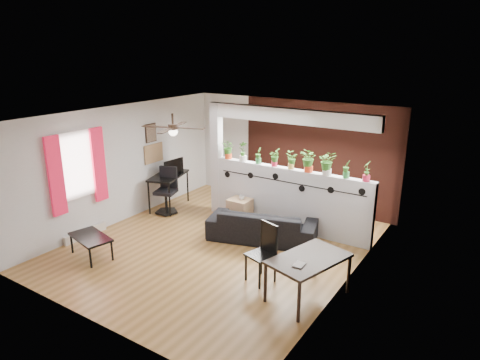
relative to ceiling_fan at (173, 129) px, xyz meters
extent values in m
cube|color=brown|center=(0.80, 0.30, -2.36)|extent=(6.30, 7.10, 0.10)
cube|color=#B7B7BA|center=(0.80, 3.32, -1.01)|extent=(6.30, 0.04, 2.90)
cube|color=#B7B7BA|center=(0.80, -2.72, -1.01)|extent=(6.30, 0.04, 2.90)
cube|color=#B7B7BA|center=(-1.82, 0.30, -1.01)|extent=(0.04, 7.10, 2.90)
cube|color=#B7B7BA|center=(3.42, 0.30, -1.01)|extent=(0.04, 7.10, 2.90)
cube|color=white|center=(0.80, 0.30, 0.34)|extent=(6.30, 7.10, 0.10)
cube|color=#BCBCC1|center=(1.60, 1.80, -1.64)|extent=(3.60, 0.18, 1.35)
cube|color=silver|center=(1.60, 1.80, 0.14)|extent=(3.60, 0.18, 0.30)
cube|color=#BCBCC1|center=(-0.31, 1.80, -1.01)|extent=(0.22, 0.20, 2.60)
cube|color=#9C3D2D|center=(1.60, 3.27, -1.01)|extent=(3.90, 0.05, 2.60)
cube|color=black|center=(1.60, 1.70, -1.23)|extent=(3.31, 0.01, 0.02)
cylinder|color=black|center=(0.05, 1.70, -1.31)|extent=(0.14, 0.01, 0.14)
cylinder|color=black|center=(0.67, 1.70, -1.23)|extent=(0.14, 0.01, 0.14)
cylinder|color=black|center=(1.29, 1.70, -1.15)|extent=(0.14, 0.01, 0.14)
cylinder|color=black|center=(1.91, 1.70, -1.31)|extent=(0.14, 0.01, 0.14)
cylinder|color=black|center=(2.53, 1.70, -1.23)|extent=(0.14, 0.01, 0.14)
cylinder|color=black|center=(3.15, 1.70, -1.15)|extent=(0.14, 0.01, 0.14)
cube|color=white|center=(-1.78, -0.90, -0.76)|extent=(0.02, 0.95, 1.25)
cube|color=silver|center=(-1.77, -0.90, -0.76)|extent=(0.04, 1.05, 1.35)
cube|color=red|center=(-1.73, -1.40, -0.86)|extent=(0.06, 0.30, 1.55)
cube|color=red|center=(-1.73, -0.40, -0.86)|extent=(0.06, 0.30, 1.55)
cube|color=beige|center=(-1.74, -0.90, -2.22)|extent=(0.08, 1.00, 0.18)
cube|color=olive|center=(-1.78, 1.25, -0.96)|extent=(0.03, 0.60, 0.45)
cube|color=#8C7259|center=(-1.78, 1.20, -0.46)|extent=(0.03, 0.30, 0.40)
cube|color=black|center=(-1.78, 1.20, -0.46)|extent=(0.02, 0.34, 0.44)
cylinder|color=black|center=(0.00, 0.00, 0.19)|extent=(0.04, 0.04, 0.20)
cylinder|color=black|center=(0.00, 0.00, 0.04)|extent=(0.18, 0.18, 0.10)
sphere|color=white|center=(0.00, 0.00, -0.05)|extent=(0.17, 0.17, 0.17)
cube|color=black|center=(0.32, 0.12, 0.03)|extent=(0.55, 0.29, 0.01)
cube|color=black|center=(-0.12, 0.32, 0.03)|extent=(0.29, 0.55, 0.01)
cube|color=black|center=(-0.32, -0.12, 0.03)|extent=(0.55, 0.29, 0.01)
cube|color=black|center=(0.12, -0.32, 0.03)|extent=(0.29, 0.55, 0.01)
cylinder|color=#E2451A|center=(0.02, 1.80, -0.90)|extent=(0.16, 0.16, 0.12)
imported|color=#205217|center=(0.02, 1.80, -0.70)|extent=(0.26, 0.23, 0.34)
cylinder|color=white|center=(0.42, 1.80, -0.90)|extent=(0.17, 0.17, 0.12)
imported|color=#205217|center=(0.42, 1.80, -0.69)|extent=(0.30, 0.30, 0.35)
cylinder|color=#30843F|center=(0.81, 1.80, -0.90)|extent=(0.12, 0.12, 0.12)
imported|color=#205217|center=(0.81, 1.80, -0.74)|extent=(0.17, 0.20, 0.26)
cylinder|color=red|center=(1.21, 1.80, -0.90)|extent=(0.13, 0.13, 0.12)
imported|color=#205217|center=(1.21, 1.80, -0.73)|extent=(0.20, 0.22, 0.27)
cylinder|color=gold|center=(1.60, 1.80, -0.90)|extent=(0.13, 0.13, 0.12)
imported|color=#205217|center=(1.60, 1.80, -0.73)|extent=(0.21, 0.18, 0.27)
cylinder|color=#EE401C|center=(2.00, 1.80, -0.90)|extent=(0.18, 0.18, 0.12)
imported|color=#205217|center=(2.00, 1.80, -0.67)|extent=(0.32, 0.29, 0.39)
cylinder|color=silver|center=(2.39, 1.80, -0.90)|extent=(0.18, 0.18, 0.12)
imported|color=#205217|center=(2.39, 1.80, -0.67)|extent=(0.32, 0.30, 0.38)
cylinder|color=#30843C|center=(2.79, 1.80, -0.90)|extent=(0.12, 0.12, 0.12)
imported|color=#205217|center=(2.79, 1.80, -0.73)|extent=(0.20, 0.22, 0.26)
cylinder|color=red|center=(3.18, 1.80, -0.90)|extent=(0.14, 0.14, 0.12)
imported|color=#205217|center=(3.18, 1.80, -0.72)|extent=(0.17, 0.21, 0.30)
imported|color=black|center=(1.39, 1.01, -2.01)|extent=(2.22, 1.37, 0.61)
cube|color=tan|center=(0.55, 1.46, -2.03)|extent=(0.47, 0.42, 0.57)
imported|color=gray|center=(0.60, 1.46, -1.69)|extent=(0.15, 0.15, 0.09)
cube|color=black|center=(-1.45, 1.36, -1.50)|extent=(0.92, 1.29, 0.04)
cylinder|color=black|center=(-1.54, 0.77, -1.92)|extent=(0.04, 0.04, 0.79)
cylinder|color=black|center=(-1.04, 0.93, -1.92)|extent=(0.04, 0.04, 0.79)
cylinder|color=black|center=(-1.86, 1.80, -1.92)|extent=(0.04, 0.04, 0.79)
cylinder|color=black|center=(-1.36, 1.96, -1.92)|extent=(0.04, 0.04, 0.79)
imported|color=black|center=(-1.45, 1.51, -1.38)|extent=(0.35, 0.08, 0.20)
cylinder|color=black|center=(-1.24, 1.02, -2.27)|extent=(0.56, 0.56, 0.04)
cylinder|color=black|center=(-1.24, 1.02, -2.03)|extent=(0.06, 0.06, 0.48)
cube|color=black|center=(-1.24, 1.02, -1.77)|extent=(0.57, 0.57, 0.08)
cube|color=black|center=(-1.30, 1.22, -1.47)|extent=(0.43, 0.19, 0.52)
cube|color=black|center=(3.05, -0.44, -1.65)|extent=(1.09, 1.42, 0.04)
cylinder|color=black|center=(2.56, -0.91, -1.99)|extent=(0.05, 0.05, 0.64)
cylinder|color=black|center=(3.21, -1.10, -1.99)|extent=(0.05, 0.05, 0.64)
cylinder|color=black|center=(2.89, 0.22, -1.99)|extent=(0.05, 0.05, 0.64)
cylinder|color=black|center=(3.54, 0.03, -1.99)|extent=(0.05, 0.05, 0.64)
imported|color=gray|center=(2.95, -0.74, -1.62)|extent=(0.16, 0.21, 0.02)
cube|color=black|center=(2.19, -0.43, -1.83)|extent=(0.52, 0.52, 0.03)
cube|color=black|center=(2.25, -0.26, -1.56)|extent=(0.38, 0.15, 0.52)
cube|color=black|center=(1.97, -0.55, -2.07)|extent=(0.03, 0.03, 0.49)
cube|color=black|center=(2.30, -0.65, -2.07)|extent=(0.03, 0.03, 0.49)
cube|color=black|center=(2.08, -0.22, -1.82)|extent=(0.03, 0.03, 0.99)
cube|color=black|center=(2.41, -0.32, -1.82)|extent=(0.03, 0.03, 0.99)
cube|color=black|center=(-0.92, -1.39, -1.92)|extent=(0.98, 0.69, 0.04)
cylinder|color=black|center=(-1.37, -1.49, -2.13)|extent=(0.04, 0.04, 0.38)
cylinder|color=black|center=(-0.58, -1.69, -2.13)|extent=(0.04, 0.04, 0.38)
cylinder|color=black|center=(-1.27, -1.09, -2.13)|extent=(0.04, 0.04, 0.38)
cylinder|color=black|center=(-0.48, -1.28, -2.13)|extent=(0.04, 0.04, 0.38)
camera|label=1|loc=(5.38, -5.98, 1.46)|focal=32.00mm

